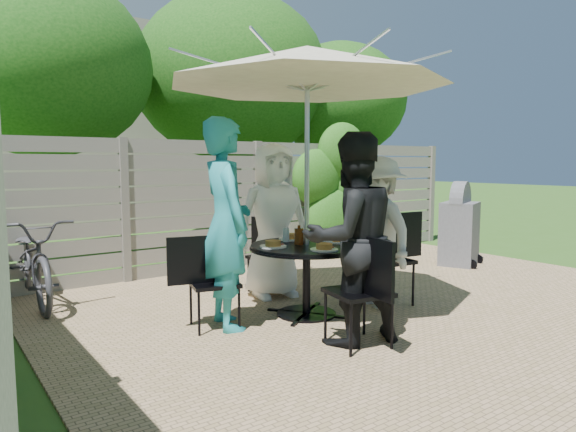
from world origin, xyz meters
TOP-DOWN VIEW (x-y plane):
  - backyard_envelope at (0.09, 10.29)m, footprint 60.00×60.00m
  - patio_table at (-1.03, 0.51)m, footprint 1.30×1.30m
  - umbrella at (-1.03, 0.51)m, footprint 3.20×3.20m
  - chair_back at (-0.84, 1.45)m, footprint 0.45×0.65m
  - person_back at (-0.87, 1.32)m, footprint 0.95×0.72m
  - chair_left at (-1.97, 0.70)m, footprint 0.67×0.51m
  - person_left at (-1.84, 0.67)m, footprint 0.59×0.79m
  - chair_front at (-1.22, -0.44)m, footprint 0.53×0.72m
  - person_front at (-1.19, -0.31)m, footprint 0.99×0.83m
  - chair_right at (-0.08, 0.32)m, footprint 0.75×0.54m
  - person_right at (-0.21, 0.35)m, footprint 0.78×1.13m
  - plate_back at (-0.96, 0.86)m, footprint 0.26×0.26m
  - plate_left at (-1.38, 0.58)m, footprint 0.26×0.26m
  - plate_front at (-1.10, 0.15)m, footprint 0.26×0.26m
  - plate_right at (-0.67, 0.44)m, footprint 0.26×0.26m
  - glass_back at (-1.08, 0.78)m, footprint 0.07×0.07m
  - glass_front at (-0.98, 0.23)m, footprint 0.07×0.07m
  - glass_right at (-0.75, 0.56)m, footprint 0.07×0.07m
  - syrup_jug at (-1.08, 0.57)m, footprint 0.09×0.09m
  - coffee_cup at (-0.89, 0.70)m, footprint 0.08×0.08m
  - bicycle at (-3.14, 2.60)m, footprint 0.64×1.82m
  - bbq_grill at (2.38, 1.18)m, footprint 0.75×0.68m

SIDE VIEW (x-z plane):
  - chair_left at x=-1.97m, z-range -0.17..0.70m
  - chair_back at x=-0.84m, z-range -0.18..0.71m
  - chair_front at x=-1.22m, z-range -0.19..0.76m
  - chair_right at x=-0.08m, z-range -0.20..0.80m
  - bicycle at x=-3.14m, z-range 0.00..0.96m
  - patio_table at x=-1.03m, z-range 0.14..0.87m
  - bbq_grill at x=2.38m, z-range -0.06..1.20m
  - plate_back at x=-0.96m, z-range 0.72..0.78m
  - plate_left at x=-1.38m, z-range 0.72..0.78m
  - plate_front at x=-1.10m, z-range 0.72..0.78m
  - plate_right at x=-0.67m, z-range 0.72..0.78m
  - coffee_cup at x=-0.89m, z-range 0.73..0.85m
  - glass_back at x=-1.08m, z-range 0.73..0.87m
  - glass_front at x=-0.98m, z-range 0.73..0.87m
  - glass_right at x=-0.75m, z-range 0.73..0.87m
  - person_right at x=-0.21m, z-range 0.00..1.60m
  - syrup_jug at x=-1.08m, z-range 0.73..0.89m
  - person_back at x=-0.87m, z-range 0.00..1.76m
  - person_front at x=-1.19m, z-range 0.00..1.79m
  - person_left at x=-1.84m, z-range 0.00..1.95m
  - umbrella at x=-1.03m, z-range 1.13..3.77m
  - backyard_envelope at x=0.09m, z-range 0.11..5.11m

